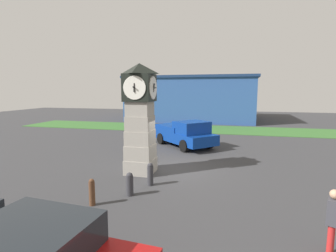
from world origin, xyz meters
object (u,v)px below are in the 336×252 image
object	(u,v)px
clock_tower	(140,118)
bollard_mid_row	(130,184)
bollard_near_tower	(150,174)
pedestrian_near_bench	(333,218)
pickup_truck	(184,133)
bollard_far_row	(92,192)

from	to	relation	value
clock_tower	bollard_mid_row	bearing A→B (deg)	-78.67
bollard_near_tower	bollard_mid_row	world-z (taller)	bollard_near_tower
bollard_near_tower	pedestrian_near_bench	world-z (taller)	pedestrian_near_bench
bollard_mid_row	pickup_truck	xyz separation A→B (m)	(0.42, 9.16, 0.48)
bollard_near_tower	pickup_truck	distance (m)	7.97
bollard_far_row	bollard_mid_row	bearing A→B (deg)	49.69
bollard_mid_row	bollard_far_row	xyz separation A→B (m)	(-0.94, -1.11, 0.03)
clock_tower	pickup_truck	xyz separation A→B (m)	(0.96, 6.44, -1.71)
bollard_far_row	pedestrian_near_bench	world-z (taller)	pedestrian_near_bench
bollard_mid_row	pickup_truck	world-z (taller)	pickup_truck
bollard_mid_row	pedestrian_near_bench	xyz separation A→B (m)	(6.06, -2.25, 0.49)
clock_tower	bollard_near_tower	xyz separation A→B (m)	(0.97, -1.51, -2.16)
clock_tower	bollard_near_tower	size ratio (longest dim) A/B	5.38
clock_tower	pickup_truck	bearing A→B (deg)	81.52
bollard_far_row	pickup_truck	bearing A→B (deg)	82.48
bollard_near_tower	bollard_mid_row	size ratio (longest dim) A/B	1.07
bollard_near_tower	pickup_truck	bearing A→B (deg)	90.06
bollard_mid_row	pickup_truck	bearing A→B (deg)	87.40
clock_tower	pickup_truck	distance (m)	6.74
bollard_near_tower	bollard_far_row	xyz separation A→B (m)	(-1.36, -2.31, -0.01)
pickup_truck	pedestrian_near_bench	distance (m)	12.73
pedestrian_near_bench	bollard_near_tower	bearing A→B (deg)	148.46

